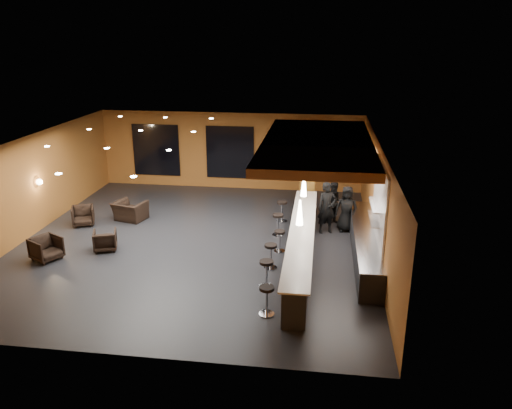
# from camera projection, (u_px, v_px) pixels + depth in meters

# --- Properties ---
(floor) EXTENTS (12.00, 13.00, 0.10)m
(floor) POSITION_uv_depth(u_px,v_px,m) (197.00, 243.00, 17.33)
(floor) COLOR black
(floor) RESTS_ON ground
(ceiling) EXTENTS (12.00, 13.00, 0.10)m
(ceiling) POSITION_uv_depth(u_px,v_px,m) (193.00, 141.00, 16.16)
(ceiling) COLOR black
(wall_back) EXTENTS (12.00, 0.10, 3.50)m
(wall_back) POSITION_uv_depth(u_px,v_px,m) (230.00, 151.00, 22.88)
(wall_back) COLOR #9C5A23
(wall_back) RESTS_ON floor
(wall_front) EXTENTS (12.00, 0.10, 3.50)m
(wall_front) POSITION_uv_depth(u_px,v_px,m) (119.00, 288.00, 10.61)
(wall_front) COLOR #9C5A23
(wall_front) RESTS_ON floor
(wall_left) EXTENTS (0.10, 13.00, 3.50)m
(wall_left) POSITION_uv_depth(u_px,v_px,m) (27.00, 187.00, 17.51)
(wall_left) COLOR #9C5A23
(wall_left) RESTS_ON floor
(wall_right) EXTENTS (0.10, 13.00, 3.50)m
(wall_right) POSITION_uv_depth(u_px,v_px,m) (379.00, 202.00, 15.98)
(wall_right) COLOR #9C5A23
(wall_right) RESTS_ON floor
(wood_soffit) EXTENTS (3.60, 8.00, 0.28)m
(wood_soffit) POSITION_uv_depth(u_px,v_px,m) (317.00, 144.00, 16.65)
(wood_soffit) COLOR #A65F30
(wood_soffit) RESTS_ON ceiling
(window_left) EXTENTS (2.20, 0.06, 2.40)m
(window_left) POSITION_uv_depth(u_px,v_px,m) (156.00, 150.00, 23.24)
(window_left) COLOR black
(window_left) RESTS_ON wall_back
(window_center) EXTENTS (2.20, 0.06, 2.40)m
(window_center) POSITION_uv_depth(u_px,v_px,m) (230.00, 152.00, 22.79)
(window_center) COLOR black
(window_center) RESTS_ON wall_back
(window_right) EXTENTS (2.20, 0.06, 2.40)m
(window_right) POSITION_uv_depth(u_px,v_px,m) (296.00, 154.00, 22.42)
(window_right) COLOR black
(window_right) RESTS_ON wall_back
(tile_backsplash) EXTENTS (0.06, 3.20, 2.40)m
(tile_backsplash) POSITION_uv_depth(u_px,v_px,m) (380.00, 204.00, 14.98)
(tile_backsplash) COLOR white
(tile_backsplash) RESTS_ON wall_right
(bar_counter) EXTENTS (0.60, 8.00, 1.00)m
(bar_counter) POSITION_uv_depth(u_px,v_px,m) (301.00, 246.00, 15.76)
(bar_counter) COLOR black
(bar_counter) RESTS_ON floor
(bar_top) EXTENTS (0.78, 8.10, 0.05)m
(bar_top) POSITION_uv_depth(u_px,v_px,m) (302.00, 231.00, 15.59)
(bar_top) COLOR white
(bar_top) RESTS_ON bar_counter
(prep_counter) EXTENTS (0.70, 6.00, 0.86)m
(prep_counter) POSITION_uv_depth(u_px,v_px,m) (364.00, 245.00, 16.00)
(prep_counter) COLOR black
(prep_counter) RESTS_ON floor
(prep_top) EXTENTS (0.72, 6.00, 0.03)m
(prep_top) POSITION_uv_depth(u_px,v_px,m) (365.00, 232.00, 15.85)
(prep_top) COLOR silver
(prep_top) RESTS_ON prep_counter
(wall_shelf_lower) EXTENTS (0.30, 1.50, 0.03)m
(wall_shelf_lower) POSITION_uv_depth(u_px,v_px,m) (375.00, 219.00, 14.94)
(wall_shelf_lower) COLOR silver
(wall_shelf_lower) RESTS_ON wall_right
(wall_shelf_upper) EXTENTS (0.30, 1.50, 0.03)m
(wall_shelf_upper) POSITION_uv_depth(u_px,v_px,m) (376.00, 205.00, 14.79)
(wall_shelf_upper) COLOR silver
(wall_shelf_upper) RESTS_ON wall_right
(column) EXTENTS (0.60, 0.60, 3.50)m
(column) POSITION_uv_depth(u_px,v_px,m) (308.00, 170.00, 19.66)
(column) COLOR #926120
(column) RESTS_ON floor
(wall_sconce) EXTENTS (0.22, 0.22, 0.22)m
(wall_sconce) POSITION_uv_depth(u_px,v_px,m) (39.00, 182.00, 17.94)
(wall_sconce) COLOR #FFE5B2
(wall_sconce) RESTS_ON wall_left
(pendant_0) EXTENTS (0.20, 0.20, 0.70)m
(pendant_0) POSITION_uv_depth(u_px,v_px,m) (300.00, 212.00, 13.28)
(pendant_0) COLOR white
(pendant_0) RESTS_ON wood_soffit
(pendant_1) EXTENTS (0.20, 0.20, 0.70)m
(pendant_1) POSITION_uv_depth(u_px,v_px,m) (304.00, 185.00, 15.62)
(pendant_1) COLOR white
(pendant_1) RESTS_ON wood_soffit
(pendant_2) EXTENTS (0.20, 0.20, 0.70)m
(pendant_2) POSITION_uv_depth(u_px,v_px,m) (307.00, 166.00, 17.96)
(pendant_2) COLOR white
(pendant_2) RESTS_ON wood_soffit
(staff_a) EXTENTS (0.80, 0.65, 1.89)m
(staff_a) POSITION_uv_depth(u_px,v_px,m) (327.00, 208.00, 17.85)
(staff_a) COLOR black
(staff_a) RESTS_ON floor
(staff_b) EXTENTS (0.90, 0.75, 1.64)m
(staff_b) POSITION_uv_depth(u_px,v_px,m) (335.00, 203.00, 18.71)
(staff_b) COLOR black
(staff_b) RESTS_ON floor
(staff_c) EXTENTS (0.84, 0.56, 1.69)m
(staff_c) POSITION_uv_depth(u_px,v_px,m) (346.00, 209.00, 18.04)
(staff_c) COLOR black
(staff_c) RESTS_ON floor
(armchair_a) EXTENTS (1.12, 1.11, 0.76)m
(armchair_a) POSITION_uv_depth(u_px,v_px,m) (46.00, 248.00, 15.88)
(armchair_a) COLOR black
(armchair_a) RESTS_ON floor
(armchair_b) EXTENTS (0.94, 0.95, 0.68)m
(armchair_b) POSITION_uv_depth(u_px,v_px,m) (105.00, 240.00, 16.60)
(armchair_b) COLOR black
(armchair_b) RESTS_ON floor
(armchair_c) EXTENTS (1.04, 1.05, 0.73)m
(armchair_c) POSITION_uv_depth(u_px,v_px,m) (83.00, 216.00, 18.75)
(armchair_c) COLOR black
(armchair_c) RESTS_ON floor
(armchair_d) EXTENTS (1.34, 1.24, 0.73)m
(armchair_d) POSITION_uv_depth(u_px,v_px,m) (130.00, 211.00, 19.26)
(armchair_d) COLOR black
(armchair_d) RESTS_ON floor
(bar_stool_0) EXTENTS (0.40, 0.40, 0.80)m
(bar_stool_0) POSITION_uv_depth(u_px,v_px,m) (267.00, 297.00, 12.71)
(bar_stool_0) COLOR silver
(bar_stool_0) RESTS_ON floor
(bar_stool_1) EXTENTS (0.42, 0.42, 0.82)m
(bar_stool_1) POSITION_uv_depth(u_px,v_px,m) (266.00, 270.00, 14.08)
(bar_stool_1) COLOR silver
(bar_stool_1) RESTS_ON floor
(bar_stool_2) EXTENTS (0.40, 0.40, 0.80)m
(bar_stool_2) POSITION_uv_depth(u_px,v_px,m) (271.00, 253.00, 15.23)
(bar_stool_2) COLOR silver
(bar_stool_2) RESTS_ON floor
(bar_stool_3) EXTENTS (0.37, 0.37, 0.74)m
(bar_stool_3) POSITION_uv_depth(u_px,v_px,m) (280.00, 238.00, 16.42)
(bar_stool_3) COLOR silver
(bar_stool_3) RESTS_ON floor
(bar_stool_4) EXTENTS (0.40, 0.40, 0.80)m
(bar_stool_4) POSITION_uv_depth(u_px,v_px,m) (278.00, 222.00, 17.72)
(bar_stool_4) COLOR silver
(bar_stool_4) RESTS_ON floor
(bar_stool_5) EXTENTS (0.41, 0.41, 0.82)m
(bar_stool_5) POSITION_uv_depth(u_px,v_px,m) (282.00, 209.00, 19.03)
(bar_stool_5) COLOR silver
(bar_stool_5) RESTS_ON floor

